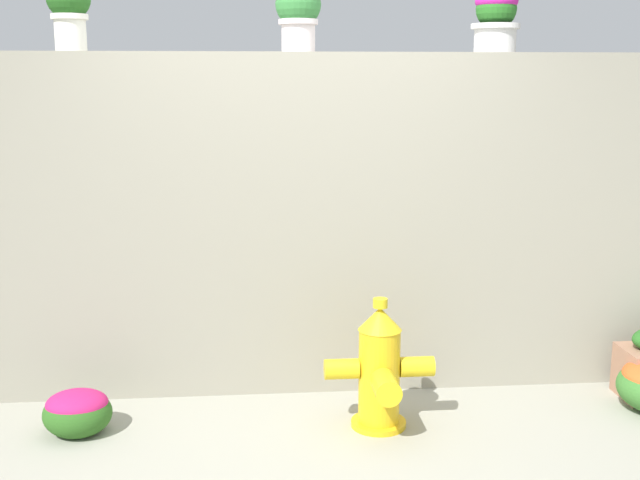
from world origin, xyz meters
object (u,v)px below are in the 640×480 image
(potted_plant_3, at_px, (496,17))
(fire_hydrant, at_px, (380,371))
(potted_plant_2, at_px, (298,8))
(potted_plant_1, at_px, (69,3))
(flower_bush_left, at_px, (77,411))

(potted_plant_3, relative_size, fire_hydrant, 0.52)
(potted_plant_2, xyz_separation_m, fire_hydrant, (0.39, -0.72, -1.99))
(potted_plant_2, height_order, fire_hydrant, potted_plant_2)
(potted_plant_2, height_order, potted_plant_3, potted_plant_2)
(potted_plant_1, xyz_separation_m, potted_plant_2, (1.30, 0.06, -0.01))
(potted_plant_2, relative_size, fire_hydrant, 0.56)
(potted_plant_3, relative_size, flower_bush_left, 1.02)
(potted_plant_2, distance_m, flower_bush_left, 2.60)
(flower_bush_left, bearing_deg, potted_plant_2, 27.32)
(potted_plant_1, xyz_separation_m, potted_plant_3, (2.49, 0.07, -0.06))
(fire_hydrant, height_order, flower_bush_left, fire_hydrant)
(fire_hydrant, bearing_deg, flower_bush_left, 177.69)
(flower_bush_left, bearing_deg, fire_hydrant, -2.31)
(potted_plant_2, bearing_deg, fire_hydrant, -61.23)
(potted_plant_3, distance_m, fire_hydrant, 2.22)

